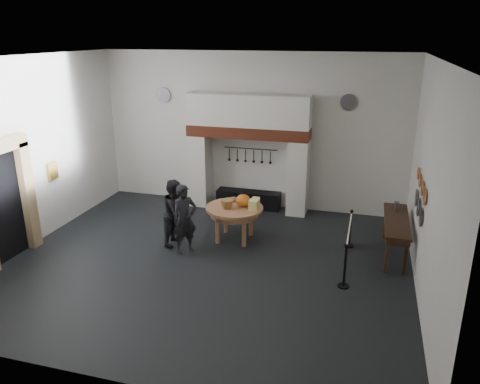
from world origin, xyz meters
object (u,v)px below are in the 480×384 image
(side_table, at_px, (397,221))
(barrier_post_far, at_px, (350,229))
(work_table, at_px, (234,208))
(barrier_post_near, at_px, (345,267))
(visitor_near, at_px, (185,219))
(iron_range, at_px, (248,199))
(visitor_far, at_px, (176,212))

(side_table, bearing_deg, barrier_post_far, 169.52)
(work_table, distance_m, barrier_post_near, 3.29)
(visitor_near, height_order, barrier_post_near, visitor_near)
(iron_range, bearing_deg, visitor_far, -110.33)
(side_table, bearing_deg, visitor_far, -171.68)
(visitor_near, bearing_deg, work_table, -2.34)
(iron_range, distance_m, visitor_far, 3.16)
(work_table, relative_size, barrier_post_far, 1.59)
(visitor_near, relative_size, side_table, 0.76)
(work_table, bearing_deg, visitor_far, -156.05)
(side_table, distance_m, barrier_post_far, 1.13)
(visitor_near, height_order, barrier_post_far, visitor_near)
(visitor_near, bearing_deg, visitor_far, 85.78)
(side_table, height_order, barrier_post_far, same)
(work_table, bearing_deg, visitor_near, -133.12)
(visitor_near, height_order, side_table, visitor_near)
(side_table, bearing_deg, visitor_near, -166.38)
(visitor_near, distance_m, barrier_post_near, 3.83)
(visitor_near, xyz_separation_m, barrier_post_far, (3.75, 1.35, -0.39))
(work_table, bearing_deg, side_table, 2.51)
(visitor_far, distance_m, barrier_post_far, 4.27)
(work_table, distance_m, visitor_far, 1.45)
(visitor_near, distance_m, barrier_post_far, 4.01)
(barrier_post_near, xyz_separation_m, barrier_post_far, (0.00, 2.00, 0.00))
(visitor_far, bearing_deg, barrier_post_near, -101.07)
(iron_range, xyz_separation_m, barrier_post_far, (3.07, -1.97, 0.20))
(work_table, xyz_separation_m, side_table, (3.85, 0.17, 0.03))
(work_table, xyz_separation_m, visitor_near, (-0.93, -0.99, -0.00))
(visitor_far, bearing_deg, side_table, -78.53)
(iron_range, height_order, visitor_far, visitor_far)
(iron_range, distance_m, work_table, 2.41)
(side_table, xyz_separation_m, barrier_post_far, (-1.03, 0.19, -0.42))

